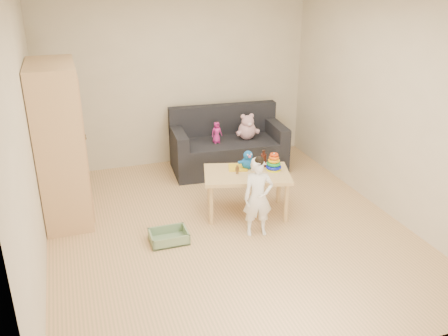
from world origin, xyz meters
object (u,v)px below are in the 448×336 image
object	(u,v)px
sofa	(228,155)
toddler	(258,198)
play_table	(247,193)
wardrobe	(60,144)

from	to	relation	value
sofa	toddler	world-z (taller)	toddler
play_table	toddler	xyz separation A→B (m)	(-0.07, -0.51, 0.18)
play_table	toddler	world-z (taller)	toddler
wardrobe	sofa	bearing A→B (deg)	17.99
sofa	play_table	distance (m)	1.40
wardrobe	sofa	xyz separation A→B (m)	(2.33, 0.76, -0.70)
wardrobe	sofa	world-z (taller)	wardrobe
sofa	toddler	bearing A→B (deg)	-95.24
sofa	toddler	xyz separation A→B (m)	(-0.31, -1.90, 0.22)
wardrobe	sofa	distance (m)	2.54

